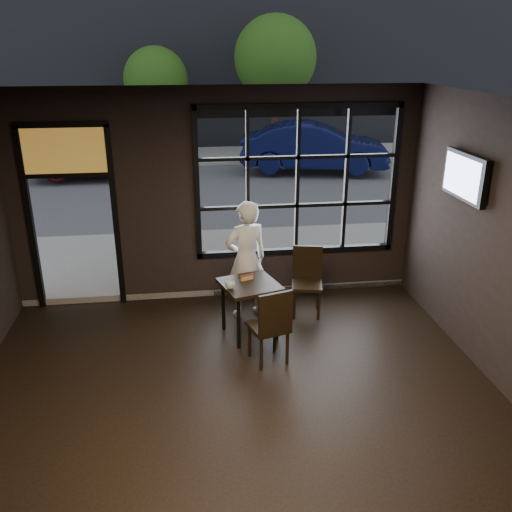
{
  "coord_description": "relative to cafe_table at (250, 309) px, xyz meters",
  "views": [
    {
      "loc": [
        -0.47,
        -4.29,
        3.69
      ],
      "look_at": [
        0.4,
        2.2,
        1.15
      ],
      "focal_mm": 38.0,
      "sensor_mm": 36.0,
      "label": 1
    }
  ],
  "objects": [
    {
      "name": "cafe_table",
      "position": [
        0.0,
        0.0,
        0.0
      ],
      "size": [
        0.88,
        0.88,
        0.77
      ],
      "primitive_type": "cube",
      "rotation": [
        0.0,
        0.0,
        0.29
      ],
      "color": "black",
      "rests_on": "floor"
    },
    {
      "name": "hotdog",
      "position": [
        -0.03,
        0.13,
        0.41
      ],
      "size": [
        0.22,
        0.15,
        0.06
      ],
      "primitive_type": null,
      "rotation": [
        0.0,
        0.0,
        0.37
      ],
      "color": "tan",
      "rests_on": "cafe_table"
    },
    {
      "name": "cup",
      "position": [
        -0.27,
        -0.13,
        0.43
      ],
      "size": [
        0.15,
        0.15,
        0.1
      ],
      "primitive_type": "imported",
      "rotation": [
        0.0,
        0.0,
        0.22
      ],
      "color": "silver",
      "rests_on": "cafe_table"
    },
    {
      "name": "chair_near",
      "position": [
        0.15,
        -0.68,
        0.12
      ],
      "size": [
        0.54,
        0.54,
        1.01
      ],
      "primitive_type": "cube",
      "rotation": [
        0.0,
        0.0,
        3.43
      ],
      "color": "black",
      "rests_on": "floor"
    },
    {
      "name": "floor",
      "position": [
        -0.32,
        -2.21,
        -0.39
      ],
      "size": [
        6.0,
        7.0,
        0.02
      ],
      "primitive_type": "cube",
      "color": "black",
      "rests_on": "ground"
    },
    {
      "name": "street_asphalt",
      "position": [
        -0.32,
        21.79,
        -0.4
      ],
      "size": [
        60.0,
        41.0,
        0.04
      ],
      "primitive_type": "cube",
      "color": "#545456",
      "rests_on": "ground"
    },
    {
      "name": "tree_right",
      "position": [
        2.41,
        12.48,
        2.93
      ],
      "size": [
        2.76,
        2.76,
        4.71
      ],
      "color": "#332114",
      "rests_on": "street_asphalt"
    },
    {
      "name": "tv",
      "position": [
        2.61,
        -0.39,
        1.82
      ],
      "size": [
        0.11,
        0.98,
        0.57
      ],
      "primitive_type": "cube",
      "color": "black",
      "rests_on": "wall_right"
    },
    {
      "name": "chair_window",
      "position": [
        0.9,
        0.49,
        0.11
      ],
      "size": [
        0.51,
        0.51,
        1.0
      ],
      "primitive_type": "cube",
      "rotation": [
        0.0,
        0.0,
        -0.2
      ],
      "color": "black",
      "rests_on": "floor"
    },
    {
      "name": "navy_car",
      "position": [
        3.18,
        9.7,
        0.44
      ],
      "size": [
        4.63,
        2.39,
        1.45
      ],
      "primitive_type": "imported",
      "rotation": [
        0.0,
        0.0,
        1.37
      ],
      "color": "#090E34",
      "rests_on": "street_asphalt"
    },
    {
      "name": "ceiling",
      "position": [
        -0.32,
        -2.21,
        2.83
      ],
      "size": [
        6.0,
        7.0,
        0.02
      ],
      "primitive_type": "cube",
      "color": "black",
      "rests_on": "ground"
    },
    {
      "name": "stained_transom",
      "position": [
        -2.42,
        1.29,
        1.97
      ],
      "size": [
        1.2,
        0.06,
        0.7
      ],
      "primitive_type": "cube",
      "color": "orange",
      "rests_on": "ground"
    },
    {
      "name": "window_frame",
      "position": [
        0.88,
        1.29,
        1.42
      ],
      "size": [
        3.06,
        0.12,
        2.28
      ],
      "primitive_type": "cube",
      "color": "black",
      "rests_on": "ground"
    },
    {
      "name": "tree_left",
      "position": [
        -1.6,
        13.18,
        2.23
      ],
      "size": [
        2.18,
        2.18,
        3.72
      ],
      "color": "#332114",
      "rests_on": "street_asphalt"
    },
    {
      "name": "man",
      "position": [
        0.02,
        0.59,
        0.48
      ],
      "size": [
        0.73,
        0.59,
        1.73
      ],
      "primitive_type": "imported",
      "rotation": [
        0.0,
        0.0,
        3.45
      ],
      "color": "silver",
      "rests_on": "floor"
    },
    {
      "name": "maroon_car",
      "position": [
        -3.26,
        9.83,
        0.41
      ],
      "size": [
        4.1,
        1.69,
        1.39
      ],
      "primitive_type": "imported",
      "rotation": [
        0.0,
        0.0,
        1.56
      ],
      "color": "#3F0A13",
      "rests_on": "street_asphalt"
    }
  ]
}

